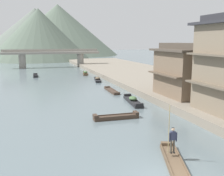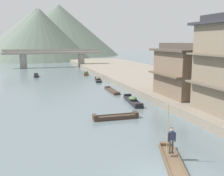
# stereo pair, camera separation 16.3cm
# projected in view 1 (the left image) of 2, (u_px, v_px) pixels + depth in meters

# --- Properties ---
(riverbank_right) EXTENTS (18.00, 110.00, 0.80)m
(riverbank_right) POSITION_uv_depth(u_px,v_px,m) (163.00, 80.00, 46.18)
(riverbank_right) COLOR gray
(riverbank_right) RESTS_ON ground
(boat_foreground_poled) EXTENTS (2.72, 5.38, 0.42)m
(boat_foreground_poled) POSITION_uv_depth(u_px,v_px,m) (175.00, 163.00, 15.26)
(boat_foreground_poled) COLOR brown
(boat_foreground_poled) RESTS_ON ground
(boatman_person) EXTENTS (0.57, 0.31, 3.04)m
(boatman_person) POSITION_uv_depth(u_px,v_px,m) (173.00, 137.00, 15.87)
(boatman_person) COLOR black
(boatman_person) RESTS_ON boat_foreground_poled
(boat_moored_nearest) EXTENTS (1.97, 5.51, 0.68)m
(boat_moored_nearest) POSITION_uv_depth(u_px,v_px,m) (98.00, 79.00, 48.14)
(boat_moored_nearest) COLOR #232326
(boat_moored_nearest) RESTS_ON ground
(boat_moored_second) EXTENTS (1.04, 5.32, 0.36)m
(boat_moored_second) POSITION_uv_depth(u_px,v_px,m) (112.00, 91.00, 37.68)
(boat_moored_second) COLOR #423328
(boat_moored_second) RESTS_ON ground
(boat_moored_third) EXTENTS (4.33, 1.02, 0.55)m
(boat_moored_third) POSITION_uv_depth(u_px,v_px,m) (116.00, 117.00, 24.44)
(boat_moored_third) COLOR #423328
(boat_moored_third) RESTS_ON ground
(boat_moored_far) EXTENTS (1.94, 5.54, 0.68)m
(boat_moored_far) POSITION_uv_depth(u_px,v_px,m) (85.00, 73.00, 57.47)
(boat_moored_far) COLOR brown
(boat_moored_far) RESTS_ON ground
(boat_midriver_drifting) EXTENTS (0.92, 3.52, 0.53)m
(boat_midriver_drifting) POSITION_uv_depth(u_px,v_px,m) (36.00, 76.00, 53.42)
(boat_midriver_drifting) COLOR #232326
(boat_midriver_drifting) RESTS_ON ground
(boat_midriver_upstream) EXTENTS (1.66, 5.64, 0.78)m
(boat_midriver_upstream) POSITION_uv_depth(u_px,v_px,m) (133.00, 101.00, 30.79)
(boat_midriver_upstream) COLOR #232326
(boat_midriver_upstream) RESTS_ON ground
(house_waterfront_tall) EXTENTS (5.67, 7.46, 6.14)m
(house_waterfront_tall) POSITION_uv_depth(u_px,v_px,m) (184.00, 70.00, 30.61)
(house_waterfront_tall) COLOR #75604C
(house_waterfront_tall) RESTS_ON riverbank_right
(stone_bridge) EXTENTS (26.21, 2.40, 4.97)m
(stone_bridge) POSITION_uv_depth(u_px,v_px,m) (52.00, 55.00, 72.27)
(stone_bridge) COLOR gray
(stone_bridge) RESTS_ON ground
(hill_far_west) EXTENTS (39.22, 39.22, 19.51)m
(hill_far_west) POSITION_uv_depth(u_px,v_px,m) (39.00, 34.00, 101.72)
(hill_far_west) COLOR #5B6B5B
(hill_far_west) RESTS_ON ground
(hill_far_centre) EXTENTS (61.76, 61.76, 25.90)m
(hill_far_centre) POSITION_uv_depth(u_px,v_px,m) (58.00, 30.00, 136.99)
(hill_far_centre) COLOR #5B6B5B
(hill_far_centre) RESTS_ON ground
(hill_far_east) EXTENTS (56.67, 56.67, 22.96)m
(hill_far_east) POSITION_uv_depth(u_px,v_px,m) (36.00, 32.00, 129.33)
(hill_far_east) COLOR slate
(hill_far_east) RESTS_ON ground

